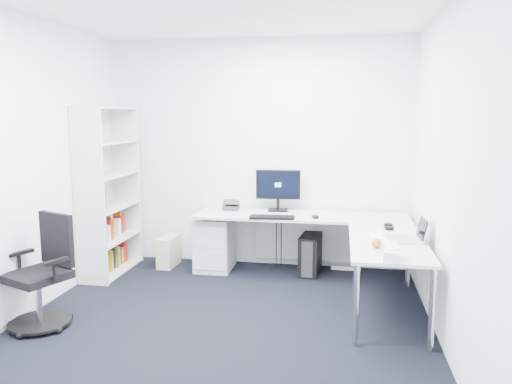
% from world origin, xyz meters
% --- Properties ---
extents(ground, '(4.20, 4.20, 0.00)m').
position_xyz_m(ground, '(0.00, 0.00, 0.00)').
color(ground, black).
extents(wall_back, '(3.60, 0.02, 2.70)m').
position_xyz_m(wall_back, '(0.00, 2.10, 1.35)').
color(wall_back, white).
rests_on(wall_back, ground).
extents(wall_front, '(3.60, 0.02, 2.70)m').
position_xyz_m(wall_front, '(0.00, -2.10, 1.35)').
color(wall_front, white).
rests_on(wall_front, ground).
extents(wall_left, '(0.02, 4.20, 2.70)m').
position_xyz_m(wall_left, '(-1.80, 0.00, 1.35)').
color(wall_left, white).
rests_on(wall_left, ground).
extents(wall_right, '(0.02, 4.20, 2.70)m').
position_xyz_m(wall_right, '(1.80, 0.00, 1.35)').
color(wall_right, white).
rests_on(wall_right, ground).
extents(l_desk, '(2.39, 1.34, 0.70)m').
position_xyz_m(l_desk, '(0.55, 1.40, 0.35)').
color(l_desk, '#BABCBC').
rests_on(l_desk, ground).
extents(drawer_pedestal, '(0.41, 0.51, 0.62)m').
position_xyz_m(drawer_pedestal, '(-0.47, 1.77, 0.31)').
color(drawer_pedestal, '#BABCBC').
rests_on(drawer_pedestal, ground).
extents(bookshelf, '(0.37, 0.95, 1.91)m').
position_xyz_m(bookshelf, '(-1.62, 1.45, 0.95)').
color(bookshelf, silver).
rests_on(bookshelf, ground).
extents(task_chair, '(0.71, 0.71, 0.97)m').
position_xyz_m(task_chair, '(-1.55, -0.09, 0.48)').
color(task_chair, black).
rests_on(task_chair, ground).
extents(black_pc_tower, '(0.25, 0.48, 0.45)m').
position_xyz_m(black_pc_tower, '(0.66, 1.79, 0.23)').
color(black_pc_tower, black).
rests_on(black_pc_tower, ground).
extents(beige_pc_tower, '(0.19, 0.39, 0.36)m').
position_xyz_m(beige_pc_tower, '(-1.05, 1.79, 0.18)').
color(beige_pc_tower, beige).
rests_on(beige_pc_tower, ground).
extents(power_strip, '(0.35, 0.07, 0.04)m').
position_xyz_m(power_strip, '(1.07, 1.99, 0.02)').
color(power_strip, white).
rests_on(power_strip, ground).
extents(monitor, '(0.53, 0.20, 0.50)m').
position_xyz_m(monitor, '(0.26, 1.90, 0.95)').
color(monitor, black).
rests_on(monitor, l_desk).
extents(black_keyboard, '(0.49, 0.19, 0.02)m').
position_xyz_m(black_keyboard, '(0.25, 1.48, 0.71)').
color(black_keyboard, black).
rests_on(black_keyboard, l_desk).
extents(mouse, '(0.08, 0.11, 0.03)m').
position_xyz_m(mouse, '(0.72, 1.57, 0.71)').
color(mouse, black).
rests_on(mouse, l_desk).
extents(desk_phone, '(0.19, 0.19, 0.13)m').
position_xyz_m(desk_phone, '(-0.29, 1.89, 0.76)').
color(desk_phone, '#2B2B2E').
rests_on(desk_phone, l_desk).
extents(laptop, '(0.33, 0.32, 0.22)m').
position_xyz_m(laptop, '(1.52, 0.72, 0.81)').
color(laptop, silver).
rests_on(laptop, l_desk).
extents(white_keyboard, '(0.16, 0.43, 0.01)m').
position_xyz_m(white_keyboard, '(1.33, 0.72, 0.70)').
color(white_keyboard, white).
rests_on(white_keyboard, l_desk).
extents(headphones, '(0.13, 0.21, 0.05)m').
position_xyz_m(headphones, '(1.46, 1.20, 0.72)').
color(headphones, black).
rests_on(headphones, l_desk).
extents(orange_fruit, '(0.08, 0.08, 0.08)m').
position_xyz_m(orange_fruit, '(1.29, 0.42, 0.74)').
color(orange_fruit, '#F25C15').
rests_on(orange_fruit, l_desk).
extents(tissue_box, '(0.15, 0.25, 0.08)m').
position_xyz_m(tissue_box, '(1.39, 0.09, 0.74)').
color(tissue_box, white).
rests_on(tissue_box, l_desk).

